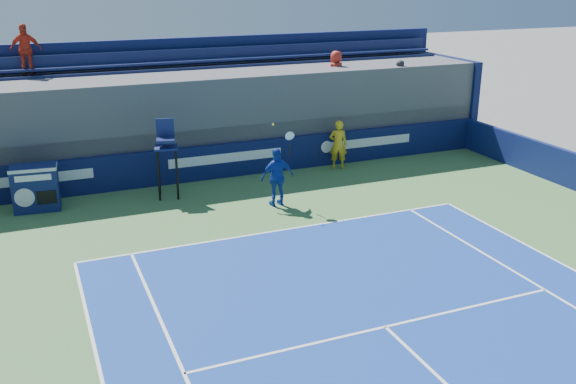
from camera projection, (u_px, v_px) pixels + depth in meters
name	position (u px, v px, depth m)	size (l,w,h in m)	color
ball_person	(338.00, 145.00, 22.88)	(0.64, 0.42, 1.76)	yellow
back_hoarding	(226.00, 161.00, 22.00)	(20.40, 0.21, 1.20)	#0B1240
match_clock	(35.00, 187.00, 18.90)	(1.38, 0.85, 1.40)	#0F194E
umpire_chair	(166.00, 150.00, 19.77)	(0.84, 0.84, 2.48)	black
tennis_player	(277.00, 177.00, 19.24)	(1.06, 0.46, 2.57)	#123197
stadium_seating	(208.00, 113.00, 23.38)	(21.00, 4.05, 5.12)	#4F4F54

